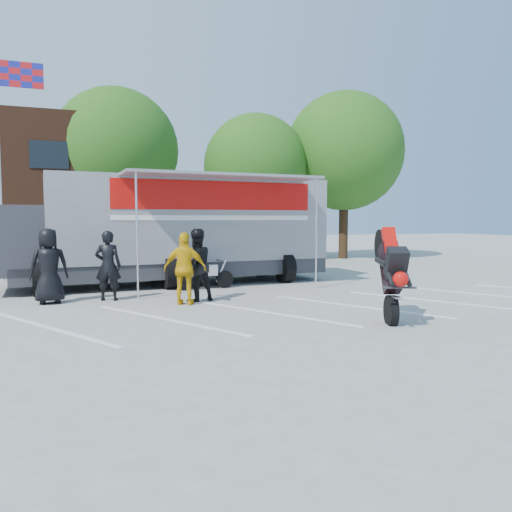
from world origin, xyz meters
TOP-DOWN VIEW (x-y plane):
  - ground at (0.00, 0.00)m, footprint 100.00×100.00m
  - parking_bay_lines at (0.00, 1.00)m, footprint 18.09×13.33m
  - flagpole at (-6.24, 10.00)m, footprint 1.61×0.12m
  - tree_left at (-2.00, 16.00)m, footprint 6.12×6.12m
  - tree_mid at (5.00, 15.00)m, footprint 5.44×5.44m
  - tree_right at (10.00, 14.50)m, footprint 6.46×6.46m
  - transporter_truck at (-0.82, 6.85)m, footprint 11.49×6.01m
  - parked_motorcycle at (-0.23, 5.31)m, footprint 1.94×0.79m
  - stunt_bike_rider at (2.35, -0.50)m, footprint 1.47×2.07m
  - spectator_leather_a at (-4.70, 4.11)m, footprint 1.03×0.73m
  - spectator_leather_b at (-3.23, 4.11)m, footprint 0.79×0.64m
  - spectator_leather_c at (-1.03, 3.16)m, footprint 1.12×0.98m
  - spectator_hivis at (-1.42, 2.73)m, footprint 1.18×0.86m

SIDE VIEW (x-z plane):
  - ground at x=0.00m, z-range 0.00..0.00m
  - transporter_truck at x=-0.82m, z-range -1.78..1.78m
  - parked_motorcycle at x=-0.23m, z-range -0.50..0.50m
  - stunt_bike_rider at x=2.35m, z-range -1.11..1.11m
  - parking_bay_lines at x=0.00m, z-range 0.00..0.01m
  - spectator_hivis at x=-1.42m, z-range 0.00..1.87m
  - spectator_leather_b at x=-3.23m, z-range 0.00..1.90m
  - spectator_leather_c at x=-1.03m, z-range 0.00..1.95m
  - spectator_leather_a at x=-4.70m, z-range 0.00..1.97m
  - tree_mid at x=5.00m, z-range 1.10..8.78m
  - flagpole at x=-6.24m, z-range 1.05..9.05m
  - tree_left at x=-2.00m, z-range 1.25..9.89m
  - tree_right at x=10.00m, z-range 1.32..10.44m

